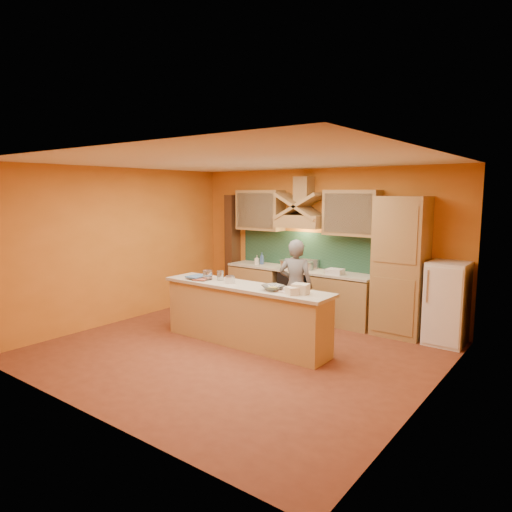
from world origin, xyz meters
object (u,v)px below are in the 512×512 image
Objects in this scene: person at (296,287)px; kitchen_scale at (230,280)px; mixing_bowl at (273,288)px; stove at (298,293)px; fridge at (447,303)px.

kitchen_scale is at bearing 43.66° from person.
person reaches higher than kitchen_scale.
mixing_bowl is (0.24, -1.02, 0.19)m from person.
stove is 2.16m from mixing_bowl.
person is at bearing -156.82° from fridge.
fridge is 0.82× the size of person.
kitchen_scale is 0.84m from mixing_bowl.
mixing_bowl is (0.84, -0.02, -0.01)m from kitchen_scale.
stove is at bearing 65.46° from kitchen_scale.
fridge is 10.72× the size of kitchen_scale.
kitchen_scale is 0.39× the size of mixing_bowl.
stove is at bearing 111.32° from mixing_bowl.
stove is at bearing -76.69° from person.
stove is at bearing 180.00° from fridge.
kitchen_scale is at bearing -145.12° from fridge.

